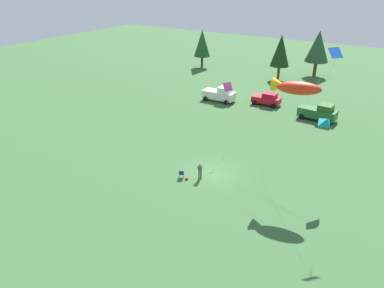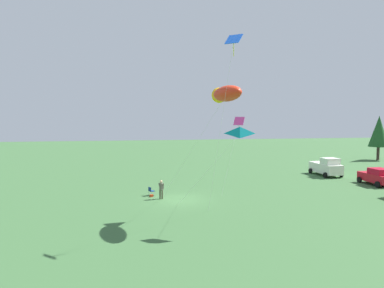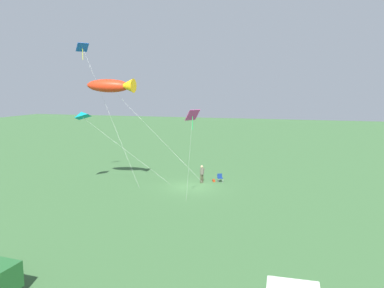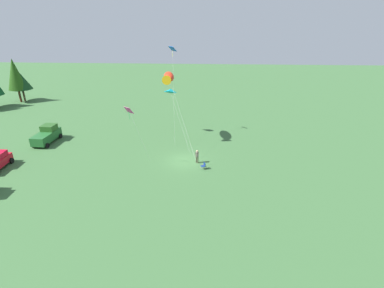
% 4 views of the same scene
% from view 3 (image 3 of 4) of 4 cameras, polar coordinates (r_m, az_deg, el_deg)
% --- Properties ---
extents(ground_plane, '(160.00, 160.00, 0.00)m').
position_cam_3_polar(ground_plane, '(35.11, -0.03, -6.53)').
color(ground_plane, '#386235').
extents(person_kite_flyer, '(0.49, 0.53, 1.74)m').
position_cam_3_polar(person_kite_flyer, '(36.22, 1.51, -4.40)').
color(person_kite_flyer, '#3D3B29').
rests_on(person_kite_flyer, ground).
extents(folding_chair, '(0.65, 0.65, 0.82)m').
position_cam_3_polar(folding_chair, '(36.79, 4.29, -5.07)').
color(folding_chair, navy).
rests_on(folding_chair, ground).
extents(backpack_on_grass, '(0.34, 0.38, 0.22)m').
position_cam_3_polar(backpack_on_grass, '(37.00, 3.34, -5.58)').
color(backpack_on_grass, '#A82F12').
rests_on(backpack_on_grass, ground).
extents(kite_large_fish, '(9.67, 5.20, 9.95)m').
position_cam_3_polar(kite_large_fish, '(33.87, -11.96, 8.68)').
color(kite_large_fish, red).
rests_on(kite_large_fish, ground).
extents(kite_diamond_blue, '(5.63, 1.27, 13.07)m').
position_cam_3_polar(kite_diamond_blue, '(35.71, -16.13, 13.35)').
color(kite_diamond_blue, blue).
rests_on(kite_diamond_blue, ground).
extents(kite_delta_teal, '(7.97, 4.17, 7.17)m').
position_cam_3_polar(kite_delta_teal, '(35.42, -16.50, 4.29)').
color(kite_delta_teal, '#0A8895').
rests_on(kite_delta_teal, ground).
extents(kite_diamond_rainbow, '(1.66, 2.62, 7.57)m').
position_cam_3_polar(kite_diamond_rainbow, '(27.56, 0.06, 4.12)').
color(kite_diamond_rainbow, '#D33C90').
rests_on(kite_diamond_rainbow, ground).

